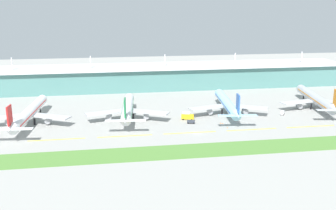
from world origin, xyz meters
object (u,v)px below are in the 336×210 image
Objects in this scene: pushback_tug at (191,121)px; safety_cone_nose_front at (223,123)px; safety_cone_right_wingtip at (227,127)px; fuel_truck at (187,116)px; airliner_nearest at (29,113)px; airliner_far_middle at (227,104)px; baggage_cart at (283,113)px; safety_cone_left_wingtip at (221,123)px; airliner_near_middle at (128,109)px; airliner_farthest at (316,99)px.

pushback_tug is 17.93m from safety_cone_nose_front.
fuel_truck is at bearing 133.83° from safety_cone_right_wingtip.
airliner_far_middle is (115.56, 2.19, -0.01)m from airliner_nearest.
safety_cone_left_wingtip is (-42.15, -11.56, -0.91)m from baggage_cart.
safety_cone_right_wingtip is at bearing -106.55° from airliner_far_middle.
pushback_tug is 16.88m from safety_cone_left_wingtip.
fuel_truck reaches higher than safety_cone_right_wingtip.
airliner_near_middle is at bearing 159.08° from pushback_tug.
airliner_near_middle is 89.06× the size of safety_cone_left_wingtip.
pushback_tug is 21.27m from safety_cone_right_wingtip.
baggage_cart is at bearing -11.35° from airliner_far_middle.
airliner_far_middle is at bearing 30.27° from pushback_tug.
airliner_far_middle reaches higher than baggage_cart.
safety_cone_nose_front is (-8.21, -18.81, -6.10)m from airliner_far_middle.
safety_cone_left_wingtip is 8.51m from safety_cone_right_wingtip.
safety_cone_nose_front is (0.94, -0.62, 0.00)m from safety_cone_left_wingtip.
airliner_nearest is 89.50m from fuel_truck.
safety_cone_right_wingtip is at bearing -153.96° from baggage_cart.
airliner_farthest is at bearing 12.16° from pushback_tug.
airliner_far_middle is 94.38× the size of safety_cone_nose_front.
airliner_near_middle reaches higher than safety_cone_right_wingtip.
safety_cone_right_wingtip is (-40.90, -19.98, -0.91)m from baggage_cart.
safety_cone_nose_front is at bearing -12.23° from pushback_tug.
airliner_farthest is 71.88m from safety_cone_nose_front.
baggage_cart is at bearing 8.13° from pushback_tug.
airliner_farthest is 29.16m from baggage_cart.
safety_cone_right_wingtip is at bearing -87.73° from safety_cone_nose_front.
airliner_far_middle is at bearing 1.63° from airliner_near_middle.
airliner_far_middle is at bearing 73.45° from safety_cone_right_wingtip.
safety_cone_nose_front is (17.51, -3.80, -0.75)m from pushback_tug.
airliner_farthest is 98.94× the size of safety_cone_right_wingtip.
safety_cone_left_wingtip is 1.00× the size of safety_cone_nose_front.
fuel_truck is 10.89× the size of safety_cone_left_wingtip.
airliner_near_middle is 8.18× the size of fuel_truck.
airliner_near_middle is 89.06× the size of safety_cone_right_wingtip.
airliner_far_middle is 27.66m from fuel_truck.
pushback_tug is at bearing 169.16° from safety_cone_left_wingtip.
fuel_truck is 10.89× the size of safety_cone_right_wingtip.
fuel_truck is at bearing -179.22° from baggage_cart.
baggage_cart is at bearing 15.34° from safety_cone_left_wingtip.
safety_cone_nose_front is 7.80m from safety_cone_right_wingtip.
airliner_far_middle is at bearing 15.76° from fuel_truck.
airliner_far_middle is 16.68× the size of baggage_cart.
airliner_farthest reaches higher than pushback_tug.
fuel_truck is 1.57× the size of pushback_tug.
baggage_cart is (-26.88, -10.04, -5.19)m from airliner_farthest.
safety_cone_right_wingtip is at bearing -81.55° from safety_cone_left_wingtip.
airliner_nearest reaches higher than safety_cone_left_wingtip.
airliner_nearest is at bearing 167.22° from safety_cone_right_wingtip.
airliner_nearest is at bearing 176.64° from fuel_truck.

